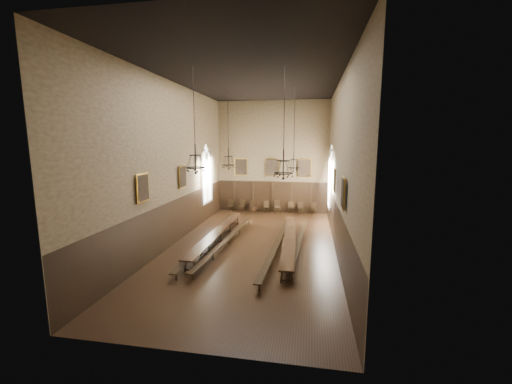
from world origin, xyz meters
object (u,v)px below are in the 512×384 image
(table_right, at_px, (290,243))
(bench_right_outer, at_px, (299,243))
(bench_left_outer, at_px, (209,240))
(chair_5, at_px, (291,210))
(chair_3, at_px, (267,209))
(chandelier_back_left, at_px, (229,160))
(chandelier_back_right, at_px, (294,162))
(chair_6, at_px, (301,210))
(chandelier_front_left, at_px, (196,161))
(bench_left_inner, at_px, (228,240))
(table_left, at_px, (218,237))
(chair_7, at_px, (314,211))
(chandelier_front_right, at_px, (283,166))
(chair_4, at_px, (278,209))
(chair_1, at_px, (242,208))
(bench_right_inner, at_px, (278,244))
(chair_2, at_px, (252,209))
(chair_0, at_px, (231,208))

(table_right, relative_size, bench_right_outer, 1.00)
(bench_left_outer, relative_size, chair_5, 10.77)
(chair_3, relative_size, chandelier_back_left, 0.19)
(chandelier_back_left, relative_size, chandelier_back_right, 0.97)
(chair_6, height_order, chandelier_back_left, chandelier_back_left)
(chandelier_back_right, relative_size, chandelier_front_left, 1.08)
(bench_right_outer, xyz_separation_m, chair_5, (-0.97, 8.41, 0.02))
(bench_left_inner, xyz_separation_m, chair_5, (2.98, 8.63, -0.00))
(table_left, relative_size, chair_7, 9.80)
(chandelier_back_left, height_order, chandelier_front_right, same)
(chandelier_front_right, bearing_deg, chair_7, 81.41)
(chair_4, distance_m, chandelier_back_left, 8.18)
(chair_4, relative_size, chandelier_back_left, 0.22)
(chair_1, bearing_deg, bench_right_inner, -56.70)
(chair_3, height_order, chair_7, chair_7)
(bench_left_outer, bearing_deg, chair_2, 84.07)
(table_right, xyz_separation_m, chair_2, (-3.65, 8.64, -0.08))
(chandelier_front_left, bearing_deg, chair_1, 91.87)
(chair_0, height_order, chandelier_back_right, chandelier_back_right)
(bench_left_inner, xyz_separation_m, chair_4, (1.89, 8.56, 0.03))
(chair_2, relative_size, chair_4, 0.87)
(table_right, relative_size, chair_0, 9.53)
(bench_right_inner, distance_m, chair_5, 8.83)
(chair_2, height_order, chair_3, chair_3)
(chair_6, distance_m, chandelier_front_left, 13.09)
(chair_1, relative_size, chandelier_front_right, 0.20)
(table_left, distance_m, chandelier_front_right, 6.25)
(bench_right_outer, xyz_separation_m, chandelier_front_right, (-0.73, -2.31, 4.37))
(chair_4, bearing_deg, chair_3, 158.88)
(bench_right_inner, xyz_separation_m, chandelier_front_right, (0.41, -1.89, 4.33))
(chair_0, relative_size, chair_2, 1.06)
(chair_5, xyz_separation_m, chandelier_front_left, (-3.70, -11.43, 4.59))
(bench_right_inner, distance_m, chair_4, 8.81)
(table_right, bearing_deg, chair_6, 87.74)
(bench_left_outer, xyz_separation_m, chair_1, (0.01, 8.63, 0.00))
(chair_2, height_order, chandelier_front_right, chandelier_front_right)
(bench_right_outer, distance_m, chandelier_back_right, 5.06)
(table_left, bearing_deg, bench_left_inner, -20.90)
(chair_0, relative_size, chandelier_back_right, 0.19)
(table_left, height_order, chair_5, chair_5)
(bench_left_outer, bearing_deg, chandelier_back_right, 32.71)
(chair_3, bearing_deg, chandelier_back_right, -81.65)
(bench_right_inner, height_order, chair_4, chair_4)
(chair_4, relative_size, chair_6, 1.15)
(chair_3, height_order, chair_4, chair_4)
(table_right, height_order, chair_6, chair_6)
(chair_0, height_order, chair_1, chair_1)
(bench_left_outer, relative_size, bench_right_outer, 1.11)
(table_left, bearing_deg, chair_2, 86.63)
(table_left, distance_m, chair_4, 8.69)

